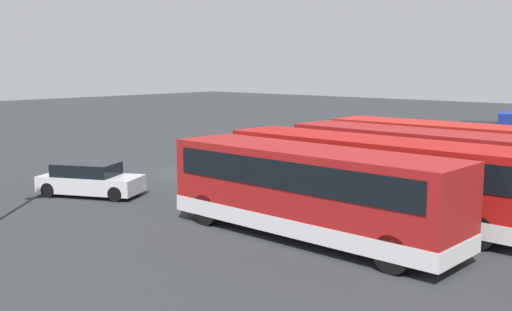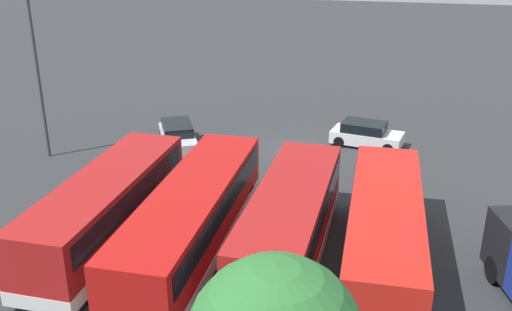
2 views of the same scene
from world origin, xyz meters
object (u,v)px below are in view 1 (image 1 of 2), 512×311
(bus_single_deck_fourth, at_px, (310,190))
(car_small_green, at_px, (221,149))
(bus_single_deck_near_end, at_px, (444,152))
(bus_single_deck_second, at_px, (406,161))
(car_hatchback_silver, at_px, (90,180))
(bus_single_deck_third, at_px, (372,175))

(bus_single_deck_fourth, bearing_deg, car_small_green, -125.07)
(bus_single_deck_near_end, height_order, car_small_green, bus_single_deck_near_end)
(bus_single_deck_second, distance_m, car_small_green, 13.42)
(bus_single_deck_fourth, relative_size, car_hatchback_silver, 2.20)
(bus_single_deck_near_end, xyz_separation_m, car_small_green, (1.26, -13.27, -0.92))
(bus_single_deck_fourth, distance_m, car_hatchback_silver, 11.09)
(bus_single_deck_near_end, relative_size, bus_single_deck_third, 0.92)
(bus_single_deck_near_end, height_order, car_hatchback_silver, bus_single_deck_near_end)
(bus_single_deck_third, xyz_separation_m, bus_single_deck_fourth, (3.63, -0.11, -0.00))
(bus_single_deck_third, bearing_deg, bus_single_deck_second, -170.95)
(bus_single_deck_near_end, bearing_deg, car_hatchback_silver, -41.63)
(bus_single_deck_near_end, distance_m, car_small_green, 13.36)
(bus_single_deck_near_end, bearing_deg, car_small_green, -84.57)
(bus_single_deck_third, xyz_separation_m, car_hatchback_silver, (4.69, -11.12, -0.92))
(bus_single_deck_second, bearing_deg, bus_single_deck_third, 9.05)
(bus_single_deck_second, distance_m, bus_single_deck_third, 3.76)
(car_hatchback_silver, bearing_deg, bus_single_deck_second, 128.60)
(bus_single_deck_second, relative_size, car_small_green, 2.36)
(bus_single_deck_second, height_order, car_small_green, bus_single_deck_second)
(bus_single_deck_third, bearing_deg, car_small_green, -113.40)
(bus_single_deck_second, xyz_separation_m, car_small_green, (-2.26, -13.20, -0.92))
(bus_single_deck_third, relative_size, car_small_green, 2.72)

